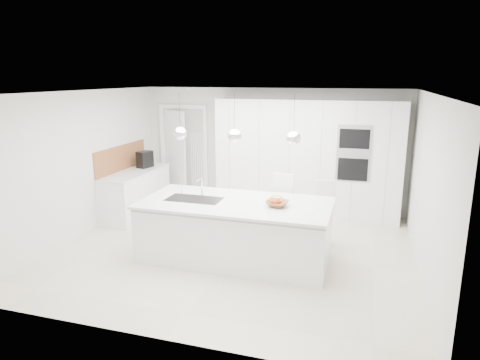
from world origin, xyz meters
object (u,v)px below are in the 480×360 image
(fruit_bowl, at_px, (277,204))
(bar_stool_right, at_px, (324,214))
(espresso_machine, at_px, (145,159))
(bar_stool_left, at_px, (281,211))
(island_base, at_px, (235,232))

(fruit_bowl, xyz_separation_m, bar_stool_right, (0.58, 0.99, -0.41))
(bar_stool_right, bearing_deg, espresso_machine, 151.88)
(espresso_machine, relative_size, bar_stool_left, 0.29)
(espresso_machine, height_order, bar_stool_left, espresso_machine)
(fruit_bowl, bearing_deg, bar_stool_left, 96.91)
(fruit_bowl, distance_m, bar_stool_left, 0.88)
(bar_stool_right, bearing_deg, bar_stool_left, -179.04)
(fruit_bowl, bearing_deg, island_base, -179.71)
(island_base, bearing_deg, fruit_bowl, 0.29)
(espresso_machine, xyz_separation_m, bar_stool_left, (3.07, -1.08, -0.49))
(espresso_machine, bearing_deg, bar_stool_right, 2.83)
(fruit_bowl, bearing_deg, bar_stool_right, 59.52)
(island_base, height_order, bar_stool_right, bar_stool_right)
(fruit_bowl, xyz_separation_m, bar_stool_left, (-0.10, 0.80, -0.36))
(fruit_bowl, relative_size, bar_stool_right, 0.31)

